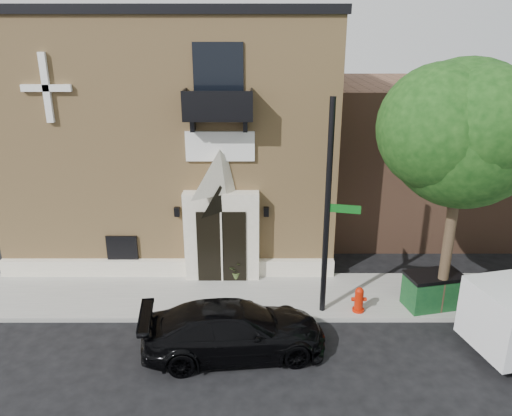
{
  "coord_description": "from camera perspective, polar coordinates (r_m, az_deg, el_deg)",
  "views": [
    {
      "loc": [
        0.18,
        -13.33,
        8.62
      ],
      "look_at": [
        0.19,
        2.0,
        3.06
      ],
      "focal_mm": 35.0,
      "sensor_mm": 36.0,
      "label": 1
    }
  ],
  "objects": [
    {
      "name": "black_sedan",
      "position": [
        14.22,
        -2.51,
        -13.73
      ],
      "size": [
        5.3,
        2.67,
        1.48
      ],
      "primitive_type": "imported",
      "rotation": [
        0.0,
        0.0,
        1.69
      ],
      "color": "black",
      "rests_on": "ground"
    },
    {
      "name": "church",
      "position": [
        21.88,
        -8.48,
        9.24
      ],
      "size": [
        12.2,
        11.01,
        9.3
      ],
      "color": "tan",
      "rests_on": "ground"
    },
    {
      "name": "sidewalk",
      "position": [
        17.13,
        2.74,
        -10.0
      ],
      "size": [
        42.0,
        3.0,
        0.15
      ],
      "primitive_type": "cube",
      "color": "gray",
      "rests_on": "ground"
    },
    {
      "name": "pedestrian_near",
      "position": [
        17.34,
        20.46,
        -7.71
      ],
      "size": [
        0.68,
        0.58,
        1.58
      ],
      "primitive_type": "imported",
      "rotation": [
        0.0,
        0.0,
        3.57
      ],
      "color": "black",
      "rests_on": "sidewalk"
    },
    {
      "name": "fire_hydrant",
      "position": [
        16.27,
        11.68,
        -10.21
      ],
      "size": [
        0.47,
        0.38,
        0.83
      ],
      "color": "#B11804",
      "rests_on": "sidewalk"
    },
    {
      "name": "street_sign",
      "position": [
        14.91,
        8.22,
        -0.27
      ],
      "size": [
        1.05,
        1.19,
        6.7
      ],
      "rotation": [
        0.0,
        0.0,
        -0.22
      ],
      "color": "black",
      "rests_on": "sidewalk"
    },
    {
      "name": "ground",
      "position": [
        15.87,
        -0.72,
        -12.95
      ],
      "size": [
        120.0,
        120.0,
        0.0
      ],
      "primitive_type": "plane",
      "color": "black",
      "rests_on": "ground"
    },
    {
      "name": "dumpster",
      "position": [
        17.09,
        19.54,
        -8.8
      ],
      "size": [
        1.93,
        1.35,
        1.15
      ],
      "rotation": [
        0.0,
        0.0,
        0.22
      ],
      "color": "#103D1D",
      "rests_on": "sidewalk"
    },
    {
      "name": "street_tree_left",
      "position": [
        15.12,
        22.91,
        7.9
      ],
      "size": [
        4.97,
        4.38,
        7.77
      ],
      "color": "#38281C",
      "rests_on": "sidewalk"
    },
    {
      "name": "planter",
      "position": [
        17.89,
        -2.23,
        -7.09
      ],
      "size": [
        0.75,
        0.7,
        0.68
      ],
      "primitive_type": "imported",
      "rotation": [
        0.0,
        0.0,
        0.32
      ],
      "color": "#465C2B",
      "rests_on": "sidewalk"
    }
  ]
}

